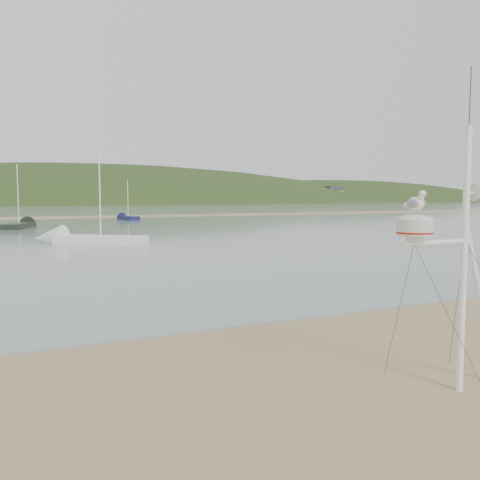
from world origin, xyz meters
name	(u,v)px	position (x,y,z in m)	size (l,w,h in m)	color
ground	(96,433)	(0.00, 0.00, 0.00)	(560.00, 560.00, 0.00)	#8E7552
water	(1,209)	(0.00, 132.00, 0.02)	(560.00, 256.00, 0.04)	slate
sandbar	(5,218)	(0.00, 70.00, 0.07)	(560.00, 7.00, 0.07)	#8E7552
hill_ridge	(46,247)	(18.52, 235.00, -19.70)	(620.00, 180.00, 80.00)	#203314
far_cottages	(8,194)	(3.00, 196.00, 4.00)	(294.40, 6.30, 8.00)	silver
mast_rig	(462,316)	(5.32, -1.04, 1.20)	(2.20, 2.35, 4.97)	white
sailboat_dark_mid	(25,225)	(1.43, 47.12, 0.30)	(3.89, 6.70, 6.55)	black
sailboat_blue_far	(124,218)	(13.93, 59.74, 0.30)	(2.41, 5.53, 5.40)	#131A45
sailboat_white_near	(71,239)	(3.22, 27.57, 0.30)	(7.14, 6.13, 7.54)	white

